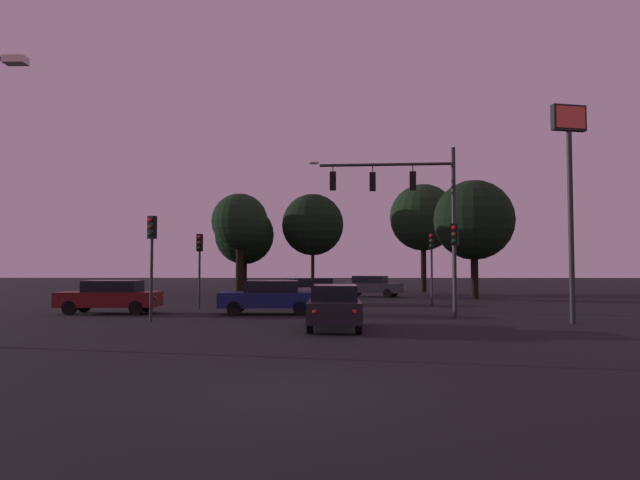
# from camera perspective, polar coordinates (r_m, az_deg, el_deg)

# --- Properties ---
(ground_plane) EXTENTS (168.00, 168.00, 0.00)m
(ground_plane) POSITION_cam_1_polar(r_m,az_deg,el_deg) (34.32, -0.52, -6.31)
(ground_plane) COLOR black
(ground_plane) RESTS_ON ground
(traffic_signal_mast_arm) EXTENTS (7.06, 0.74, 7.85)m
(traffic_signal_mast_arm) POSITION_cam_1_polar(r_m,az_deg,el_deg) (27.62, 8.83, 4.12)
(traffic_signal_mast_arm) COLOR #232326
(traffic_signal_mast_arm) RESTS_ON ground
(traffic_light_corner_left) EXTENTS (0.37, 0.39, 4.15)m
(traffic_light_corner_left) POSITION_cam_1_polar(r_m,az_deg,el_deg) (23.35, -16.52, -0.62)
(traffic_light_corner_left) COLOR #232326
(traffic_light_corner_left) RESTS_ON ground
(traffic_light_corner_right) EXTENTS (0.36, 0.38, 4.03)m
(traffic_light_corner_right) POSITION_cam_1_polar(r_m,az_deg,el_deg) (31.81, 11.10, -1.37)
(traffic_light_corner_right) COLOR #232326
(traffic_light_corner_right) RESTS_ON ground
(traffic_light_median) EXTENTS (0.30, 0.35, 3.85)m
(traffic_light_median) POSITION_cam_1_polar(r_m,az_deg,el_deg) (30.08, -11.98, -1.52)
(traffic_light_median) COLOR #232326
(traffic_light_median) RESTS_ON ground
(traffic_light_far_side) EXTENTS (0.37, 0.39, 3.96)m
(traffic_light_far_side) POSITION_cam_1_polar(r_m,az_deg,el_deg) (24.49, 13.32, -1.06)
(traffic_light_far_side) COLOR #232326
(traffic_light_far_side) RESTS_ON ground
(car_nearside_lane) EXTENTS (1.80, 4.44, 1.52)m
(car_nearside_lane) POSITION_cam_1_polar(r_m,az_deg,el_deg) (19.75, 1.43, -6.61)
(car_nearside_lane) COLOR black
(car_nearside_lane) RESTS_ON ground
(car_crossing_left) EXTENTS (4.56, 2.01, 1.52)m
(car_crossing_left) POSITION_cam_1_polar(r_m,az_deg,el_deg) (26.09, -5.10, -5.67)
(car_crossing_left) COLOR #0F1947
(car_crossing_left) RESTS_ON ground
(car_crossing_right) EXTENTS (4.60, 1.96, 1.52)m
(car_crossing_right) POSITION_cam_1_polar(r_m,az_deg,el_deg) (28.03, -20.25, -5.30)
(car_crossing_right) COLOR #4C0F0F
(car_crossing_right) RESTS_ON ground
(car_far_lane) EXTENTS (4.54, 3.19, 1.52)m
(car_far_lane) POSITION_cam_1_polar(r_m,az_deg,el_deg) (41.44, 5.18, -4.60)
(car_far_lane) COLOR #232328
(car_far_lane) RESTS_ON ground
(car_parked_lot) EXTENTS (4.52, 2.78, 1.52)m
(car_parked_lot) POSITION_cam_1_polar(r_m,az_deg,el_deg) (32.99, -0.75, -5.08)
(car_parked_lot) COLOR gray
(car_parked_lot) RESTS_ON ground
(store_sign_illuminated) EXTENTS (1.42, 0.55, 8.37)m
(store_sign_illuminated) POSITION_cam_1_polar(r_m,az_deg,el_deg) (23.96, 23.73, 6.83)
(store_sign_illuminated) COLOR #232326
(store_sign_illuminated) RESTS_ON ground
(tree_behind_sign) EXTENTS (4.00, 4.00, 7.41)m
(tree_behind_sign) POSITION_cam_1_polar(r_m,az_deg,el_deg) (40.99, -8.05, 1.78)
(tree_behind_sign) COLOR black
(tree_behind_sign) RESTS_ON ground
(tree_left_far) EXTENTS (5.83, 5.83, 9.42)m
(tree_left_far) POSITION_cam_1_polar(r_m,az_deg,el_deg) (50.55, 10.29, 2.22)
(tree_left_far) COLOR black
(tree_left_far) RESTS_ON ground
(tree_center_horizon) EXTENTS (5.28, 5.28, 8.43)m
(tree_center_horizon) POSITION_cam_1_polar(r_m,az_deg,el_deg) (48.72, -0.74, 1.54)
(tree_center_horizon) COLOR black
(tree_center_horizon) RESTS_ON ground
(tree_right_cluster) EXTENTS (4.87, 4.87, 7.25)m
(tree_right_cluster) POSITION_cam_1_polar(r_m,az_deg,el_deg) (47.47, -7.57, 0.49)
(tree_right_cluster) COLOR black
(tree_right_cluster) RESTS_ON ground
(tree_lot_edge) EXTENTS (5.45, 5.45, 8.09)m
(tree_lot_edge) POSITION_cam_1_polar(r_m,az_deg,el_deg) (40.17, 15.15, 1.92)
(tree_lot_edge) COLOR black
(tree_lot_edge) RESTS_ON ground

